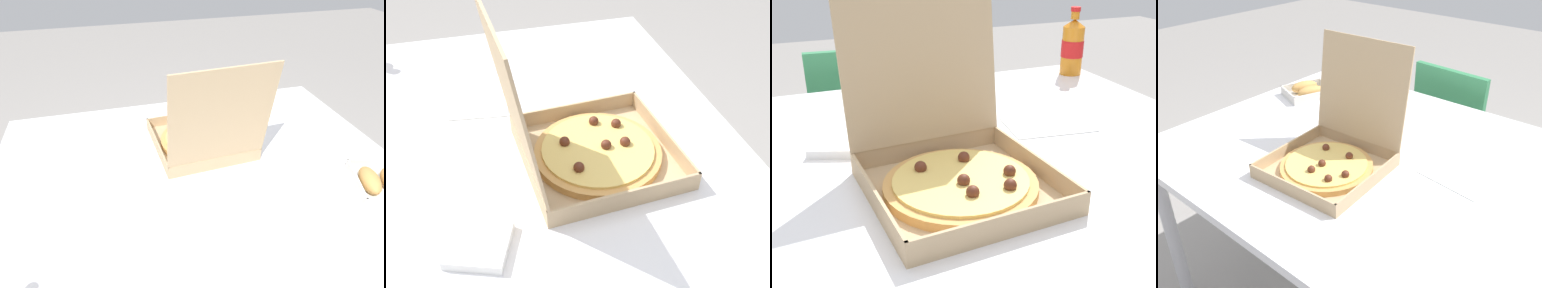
# 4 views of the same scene
# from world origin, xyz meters

# --- Properties ---
(dining_table) EXTENTS (1.36, 1.09, 0.74)m
(dining_table) POSITION_xyz_m (0.00, 0.00, 0.67)
(dining_table) COLOR white
(dining_table) RESTS_ON ground_plane
(chair) EXTENTS (0.43, 0.43, 0.83)m
(chair) POSITION_xyz_m (-0.06, 0.78, 0.48)
(chair) COLOR #338451
(chair) RESTS_ON ground_plane
(pizza_box_open) EXTENTS (0.35, 0.40, 0.37)m
(pizza_box_open) POSITION_xyz_m (-0.04, -0.15, 0.79)
(pizza_box_open) COLOR tan
(pizza_box_open) RESTS_ON dining_table
(bread_side_box) EXTENTS (0.21, 0.23, 0.06)m
(bread_side_box) POSITION_xyz_m (-0.51, 0.20, 0.76)
(bread_side_box) COLOR white
(bread_side_box) RESTS_ON dining_table
(paper_menu) EXTENTS (0.23, 0.18, 0.00)m
(paper_menu) POSITION_xyz_m (0.29, 0.05, 0.74)
(paper_menu) COLOR white
(paper_menu) RESTS_ON dining_table
(napkin_pile) EXTENTS (0.14, 0.14, 0.02)m
(napkin_pile) POSITION_xyz_m (-0.23, 0.10, 0.75)
(napkin_pile) COLOR white
(napkin_pile) RESTS_ON dining_table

